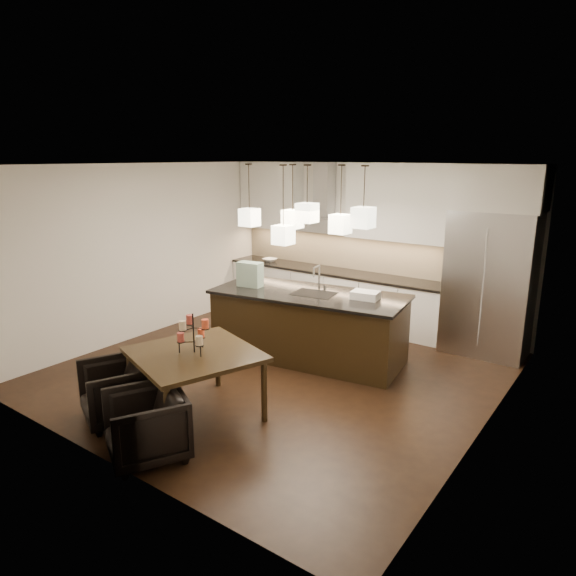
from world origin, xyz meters
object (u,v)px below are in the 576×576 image
Objects in this scene: island_body at (309,327)px; dining_table at (196,384)px; armchair_left at (117,391)px; refrigerator at (489,284)px; armchair_right at (146,425)px.

island_body is 2.21m from dining_table.
refrigerator is at bearing 83.15° from armchair_left.
dining_table reaches higher than armchair_right.
island_body is at bearing 107.33° from dining_table.
island_body is 3.60× the size of armchair_left.
armchair_left is 0.93m from armchair_right.
armchair_left is at bearing -113.25° from island_body.
armchair_right is (-1.90, -4.84, -0.73)m from refrigerator.
island_body reaches higher than dining_table.
armchair_left is at bearing -118.79° from dining_table.
island_body is at bearing -139.72° from refrigerator.
armchair_left is (-0.73, -2.80, -0.13)m from island_body.
dining_table reaches higher than armchair_left.
dining_table is at bearing 132.11° from armchair_right.
dining_table is 1.71× the size of armchair_left.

